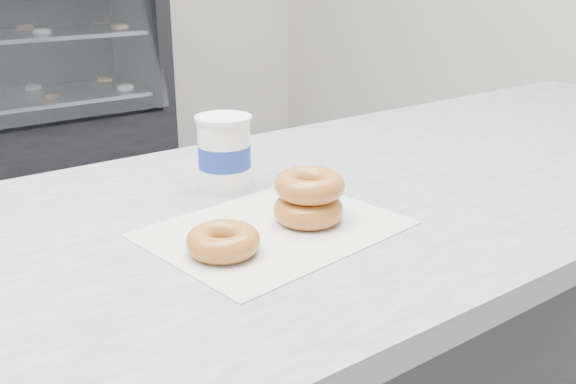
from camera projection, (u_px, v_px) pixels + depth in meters
name	position (u px, v px, depth m)	size (l,w,h in m)	color
wax_paper	(275.00, 229.00, 0.91)	(0.34, 0.26, 0.00)	silver
donut_single	(223.00, 241.00, 0.82)	(0.10, 0.10, 0.03)	#C77B36
donut_stack	(309.00, 197.00, 0.92)	(0.14, 0.14, 0.07)	#C77B36
coffee_cup	(224.00, 152.00, 1.05)	(0.10, 0.10, 0.12)	white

